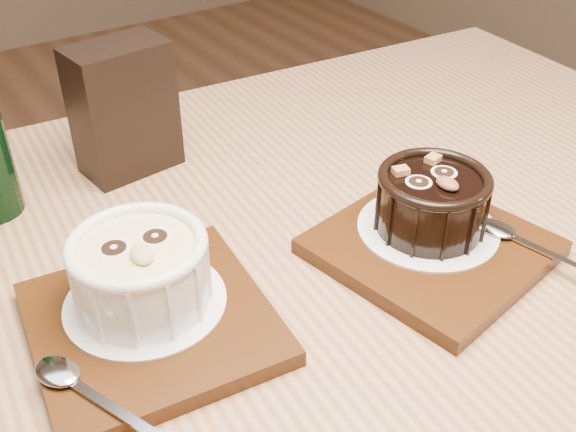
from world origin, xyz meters
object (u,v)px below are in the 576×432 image
at_px(ramekin_white, 140,268).
at_px(condiment_stand, 124,109).
at_px(table, 269,353).
at_px(tray_right, 431,247).
at_px(ramekin_dark, 432,199).
at_px(tray_left, 152,323).

relative_size(ramekin_white, condiment_stand, 0.78).
distance_m(ramekin_white, condiment_stand, 0.25).
relative_size(table, tray_right, 7.00).
distance_m(table, tray_right, 0.18).
distance_m(table, ramekin_dark, 0.21).
xyz_separation_m(ramekin_white, condiment_stand, (0.08, 0.23, 0.02)).
bearing_deg(ramekin_dark, table, 167.70).
bearing_deg(tray_left, ramekin_dark, -7.78).
relative_size(tray_left, tray_right, 1.00).
bearing_deg(tray_left, condiment_stand, 70.33).
height_order(tray_right, ramekin_dark, ramekin_dark).
xyz_separation_m(tray_left, ramekin_white, (0.00, 0.02, 0.04)).
bearing_deg(condiment_stand, ramekin_white, -110.26).
xyz_separation_m(table, tray_left, (-0.11, -0.00, 0.10)).
distance_m(tray_left, tray_right, 0.26).
relative_size(tray_left, ramekin_white, 1.66).
bearing_deg(ramekin_white, ramekin_dark, -4.32).
height_order(ramekin_dark, condiment_stand, condiment_stand).
relative_size(tray_left, condiment_stand, 1.29).
distance_m(table, tray_left, 0.15).
distance_m(ramekin_white, tray_right, 0.26).
distance_m(ramekin_dark, condiment_stand, 0.33).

